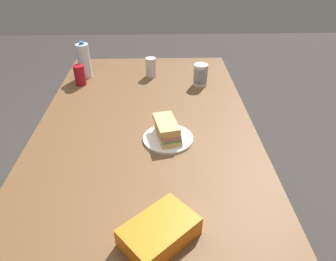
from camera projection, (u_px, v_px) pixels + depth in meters
The scene contains 9 objects.
ground_plane at pixel (150, 227), 1.93m from camera, with size 8.00×8.00×0.00m, color #383330.
dining_table at pixel (146, 140), 1.56m from camera, with size 1.83×1.06×0.75m.
paper_plate at pixel (168, 138), 1.42m from camera, with size 0.23×0.23×0.01m, color white.
sandwich at pixel (167, 130), 1.40m from camera, with size 0.20×0.13×0.08m.
soda_can_red at pixel (80, 75), 1.87m from camera, with size 0.07×0.07×0.12m, color maroon.
chip_bag at pixel (159, 232), 0.96m from camera, with size 0.23×0.15×0.07m, color orange.
water_bottle_tall at pixel (84, 61), 1.95m from camera, with size 0.08×0.08×0.23m.
plastic_cup_stack at pixel (200, 75), 1.87m from camera, with size 0.08×0.08×0.13m.
soda_can_silver at pixel (151, 67), 1.98m from camera, with size 0.07×0.07×0.12m, color silver.
Camera 1 is at (-1.27, -0.07, 1.58)m, focal length 33.19 mm.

